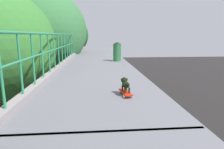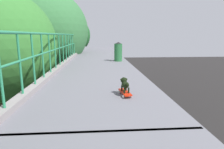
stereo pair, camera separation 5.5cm
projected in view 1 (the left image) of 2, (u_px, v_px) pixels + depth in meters
overpass_deck at (98, 149)px, 2.42m from camera, size 2.99×39.24×0.36m
car_yellow_cab_seventh at (32, 106)px, 17.75m from camera, size 1.90×4.23×1.53m
city_bus at (25, 74)px, 26.55m from camera, size 2.74×10.51×3.35m
roadside_tree_far at (44, 31)px, 13.01m from camera, size 5.89×5.89×10.29m
roadside_tree_farthest at (69, 35)px, 24.76m from camera, size 5.08×5.08×9.75m
toy_skateboard at (126, 92)px, 3.99m from camera, size 0.26×0.54×0.08m
small_dog at (125, 83)px, 3.96m from camera, size 0.19×0.37×0.29m
litter_bin at (117, 51)px, 9.21m from camera, size 0.39×0.39×0.93m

